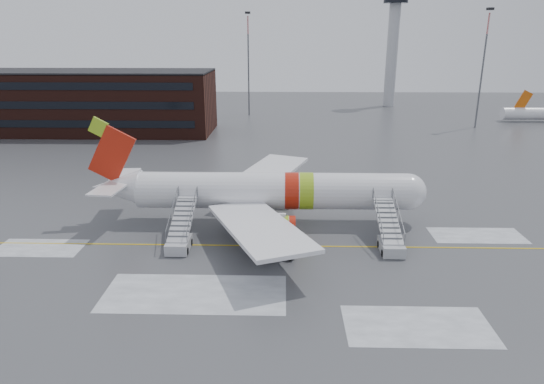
{
  "coord_description": "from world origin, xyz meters",
  "views": [
    {
      "loc": [
        0.77,
        -42.87,
        18.91
      ],
      "look_at": [
        -0.39,
        3.16,
        4.0
      ],
      "focal_mm": 32.0,
      "sensor_mm": 36.0,
      "label": 1
    }
  ],
  "objects_px": {
    "airstair_fwd": "(390,238)",
    "airstair_aft": "(180,236)",
    "pushback_tug": "(274,250)",
    "airliner": "(263,191)"
  },
  "relations": [
    {
      "from": "airstair_fwd",
      "to": "pushback_tug",
      "type": "distance_m",
      "value": 10.93
    },
    {
      "from": "airstair_fwd",
      "to": "pushback_tug",
      "type": "bearing_deg",
      "value": -168.58
    },
    {
      "from": "pushback_tug",
      "to": "airstair_aft",
      "type": "bearing_deg",
      "value": 166.16
    },
    {
      "from": "airstair_fwd",
      "to": "airstair_aft",
      "type": "bearing_deg",
      "value": 180.0
    },
    {
      "from": "airliner",
      "to": "pushback_tug",
      "type": "distance_m",
      "value": 9.17
    },
    {
      "from": "airstair_aft",
      "to": "pushback_tug",
      "type": "relative_size",
      "value": 2.23
    },
    {
      "from": "airstair_fwd",
      "to": "airstair_aft",
      "type": "height_order",
      "value": "same"
    },
    {
      "from": "airliner",
      "to": "airstair_fwd",
      "type": "height_order",
      "value": "airliner"
    },
    {
      "from": "airliner",
      "to": "pushback_tug",
      "type": "height_order",
      "value": "airliner"
    },
    {
      "from": "airstair_fwd",
      "to": "pushback_tug",
      "type": "relative_size",
      "value": 2.23
    }
  ]
}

